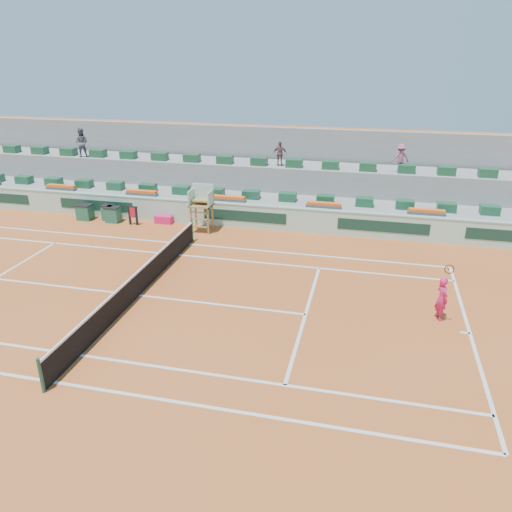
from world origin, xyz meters
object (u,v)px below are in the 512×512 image
object	(u,v)px
player_bag	(164,219)
drink_cooler_a	(113,214)
umpire_chair	(202,202)
tennis_player	(442,298)

from	to	relation	value
player_bag	drink_cooler_a	xyz separation A→B (m)	(-2.73, -0.41, 0.21)
umpire_chair	drink_cooler_a	bearing A→B (deg)	177.80
drink_cooler_a	tennis_player	world-z (taller)	tennis_player
umpire_chair	player_bag	bearing A→B (deg)	165.83
player_bag	drink_cooler_a	world-z (taller)	drink_cooler_a
umpire_chair	tennis_player	world-z (taller)	umpire_chair
tennis_player	drink_cooler_a	bearing A→B (deg)	156.85
umpire_chair	tennis_player	size ratio (longest dim) A/B	1.05
player_bag	umpire_chair	xyz separation A→B (m)	(2.42, -0.61, 1.34)
player_bag	tennis_player	world-z (taller)	tennis_player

